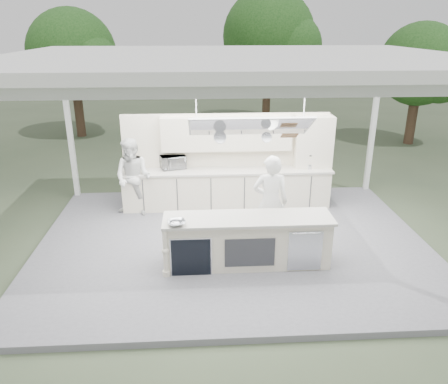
{
  "coord_description": "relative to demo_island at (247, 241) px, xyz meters",
  "views": [
    {
      "loc": [
        -0.68,
        -8.09,
        4.36
      ],
      "look_at": [
        -0.16,
        0.4,
        1.07
      ],
      "focal_mm": 35.0,
      "sensor_mm": 36.0,
      "label": 1
    }
  ],
  "objects": [
    {
      "name": "bowl_large",
      "position": [
        -1.27,
        -0.24,
        0.51
      ],
      "size": [
        0.39,
        0.39,
        0.08
      ],
      "primitive_type": "imported",
      "rotation": [
        0.0,
        0.0,
        0.23
      ],
      "color": "silver",
      "rests_on": "demo_island"
    },
    {
      "name": "back_counter",
      "position": [
        -0.18,
        2.81,
        0.0
      ],
      "size": [
        5.08,
        0.72,
        0.95
      ],
      "color": "#F2EDCD",
      "rests_on": "stage_deck"
    },
    {
      "name": "sous_chef",
      "position": [
        -2.37,
        2.46,
        0.44
      ],
      "size": [
        1.07,
        0.95,
        1.83
      ],
      "primitive_type": "imported",
      "rotation": [
        0.0,
        0.0,
        -0.33
      ],
      "color": "silver",
      "rests_on": "stage_deck"
    },
    {
      "name": "toaster_oven",
      "position": [
        -1.48,
        2.99,
        0.64
      ],
      "size": [
        0.68,
        0.56,
        0.32
      ],
      "primitive_type": "imported",
      "rotation": [
        0.0,
        0.0,
        0.31
      ],
      "color": "silver",
      "rests_on": "back_counter"
    },
    {
      "name": "back_wall_unit",
      "position": [
        0.27,
        3.03,
        0.98
      ],
      "size": [
        5.05,
        0.48,
        2.25
      ],
      "color": "#F2EDCD",
      "rests_on": "stage_deck"
    },
    {
      "name": "head_chef",
      "position": [
        0.54,
        0.68,
        0.48
      ],
      "size": [
        0.74,
        0.52,
        1.92
      ],
      "primitive_type": "imported",
      "rotation": [
        0.0,
        0.0,
        3.04
      ],
      "color": "white",
      "rests_on": "stage_deck"
    },
    {
      "name": "stage_deck",
      "position": [
        -0.18,
        0.91,
        -0.54
      ],
      "size": [
        8.0,
        6.0,
        0.12
      ],
      "primitive_type": "cube",
      "color": "slate",
      "rests_on": "ground"
    },
    {
      "name": "bowl_small",
      "position": [
        -1.28,
        -0.24,
        0.51
      ],
      "size": [
        0.29,
        0.29,
        0.07
      ],
      "primitive_type": "imported",
      "rotation": [
        0.0,
        0.0,
        -0.43
      ],
      "color": "#B8BAC0",
      "rests_on": "demo_island"
    },
    {
      "name": "demo_island",
      "position": [
        0.0,
        0.0,
        0.0
      ],
      "size": [
        3.1,
        0.79,
        0.95
      ],
      "color": "#F2EDCD",
      "rests_on": "stage_deck"
    },
    {
      "name": "tent",
      "position": [
        -0.18,
        0.9,
        3.11
      ],
      "size": [
        8.2,
        6.2,
        3.86
      ],
      "color": "white",
      "rests_on": "ground"
    },
    {
      "name": "tree_cluster",
      "position": [
        -0.34,
        10.68,
        2.69
      ],
      "size": [
        19.55,
        9.4,
        5.85
      ],
      "color": "#452D22",
      "rests_on": "ground"
    },
    {
      "name": "ground",
      "position": [
        -0.18,
        0.91,
        -0.6
      ],
      "size": [
        90.0,
        90.0,
        0.0
      ],
      "primitive_type": "plane",
      "color": "#444F36",
      "rests_on": "ground"
    }
  ]
}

